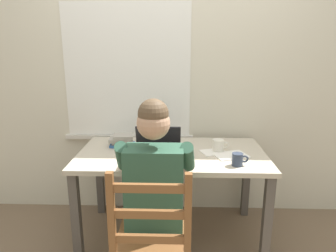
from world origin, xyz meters
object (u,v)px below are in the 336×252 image
object	(u,v)px
wooden_chair	(152,242)
book_stack_main	(122,140)
laptop	(158,152)
computer_mouse	(189,160)
seated_person	(155,183)
coffee_mug_white	(218,146)
coffee_mug_dark	(238,159)
desk	(172,163)

from	to	relation	value
wooden_chair	book_stack_main	world-z (taller)	wooden_chair
laptop	computer_mouse	xyz separation A→B (m)	(0.23, -0.07, -0.04)
seated_person	book_stack_main	bearing A→B (deg)	117.82
coffee_mug_white	seated_person	bearing A→B (deg)	-132.75
coffee_mug_dark	book_stack_main	size ratio (longest dim) A/B	0.56
computer_mouse	coffee_mug_white	size ratio (longest dim) A/B	0.80
coffee_mug_dark	book_stack_main	distance (m)	0.94
coffee_mug_white	coffee_mug_dark	world-z (taller)	coffee_mug_white
laptop	computer_mouse	bearing A→B (deg)	-16.30
laptop	coffee_mug_white	distance (m)	0.49
desk	book_stack_main	size ratio (longest dim) A/B	7.15
laptop	book_stack_main	xyz separation A→B (m)	(-0.31, 0.28, -0.00)
laptop	coffee_mug_dark	xyz separation A→B (m)	(0.55, -0.11, -0.01)
book_stack_main	laptop	bearing A→B (deg)	-42.16
desk	coffee_mug_white	size ratio (longest dim) A/B	11.40
computer_mouse	coffee_mug_white	xyz separation A→B (m)	(0.23, 0.24, 0.03)
wooden_chair	coffee_mug_dark	distance (m)	0.79
laptop	wooden_chair	bearing A→B (deg)	-89.39
seated_person	coffee_mug_white	world-z (taller)	seated_person
desk	seated_person	world-z (taller)	seated_person
wooden_chair	desk	bearing A→B (deg)	82.85
book_stack_main	desk	bearing A→B (deg)	-17.55
desk	book_stack_main	world-z (taller)	book_stack_main
laptop	book_stack_main	distance (m)	0.41
desk	coffee_mug_dark	bearing A→B (deg)	-29.61
seated_person	laptop	distance (m)	0.33
coffee_mug_dark	coffee_mug_white	bearing A→B (deg)	108.91
coffee_mug_dark	computer_mouse	bearing A→B (deg)	172.51
laptop	desk	bearing A→B (deg)	56.20
computer_mouse	book_stack_main	size ratio (longest dim) A/B	0.50
desk	seated_person	distance (m)	0.47
computer_mouse	desk	bearing A→B (deg)	120.37
seated_person	laptop	bearing A→B (deg)	91.16
desk	seated_person	xyz separation A→B (m)	(-0.09, -0.46, 0.05)
wooden_chair	coffee_mug_dark	xyz separation A→B (m)	(0.55, 0.49, 0.31)
computer_mouse	book_stack_main	xyz separation A→B (m)	(-0.53, 0.34, 0.03)
coffee_mug_white	coffee_mug_dark	distance (m)	0.30
wooden_chair	laptop	distance (m)	0.67
desk	book_stack_main	distance (m)	0.45
wooden_chair	laptop	xyz separation A→B (m)	(-0.01, 0.59, 0.32)
wooden_chair	coffee_mug_white	xyz separation A→B (m)	(0.45, 0.77, 0.32)
computer_mouse	coffee_mug_white	distance (m)	0.33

